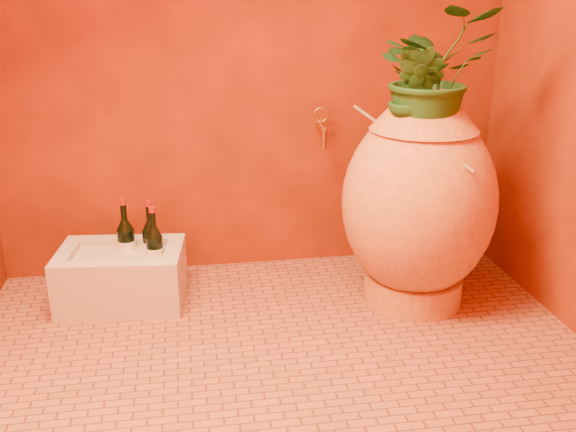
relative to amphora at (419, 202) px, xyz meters
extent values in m
plane|color=#9A4F32|center=(-0.67, -0.45, -0.48)|extent=(2.50, 2.50, 0.00)
cube|color=#571B04|center=(-0.67, 0.55, 0.77)|extent=(2.50, 0.02, 2.50)
cylinder|color=#CC8739|center=(0.00, 0.00, -0.42)|extent=(0.50, 0.50, 0.13)
ellipsoid|color=#CC8739|center=(0.00, 0.00, -0.01)|extent=(0.77, 0.77, 0.85)
cone|color=#CC8739|center=(0.00, 0.00, 0.39)|extent=(0.53, 0.53, 0.13)
torus|color=#CC8739|center=(0.00, 0.00, 0.46)|extent=(0.32, 0.32, 0.05)
cylinder|color=olive|center=(-0.08, -0.05, 0.27)|extent=(0.42, 0.32, 0.30)
cylinder|color=olive|center=(-0.02, -0.12, 0.31)|extent=(0.25, 0.39, 0.19)
cylinder|color=olive|center=(0.10, -0.08, 0.32)|extent=(0.11, 0.35, 0.25)
cube|color=#BBB29B|center=(-1.33, 0.20, -0.37)|extent=(0.59, 0.43, 0.23)
cube|color=#BBB29B|center=(-1.33, 0.35, -0.24)|extent=(0.56, 0.13, 0.03)
cube|color=#BBB29B|center=(-1.33, 0.05, -0.24)|extent=(0.56, 0.13, 0.03)
cube|color=#BBB29B|center=(-1.57, 0.20, -0.24)|extent=(0.10, 0.24, 0.03)
cube|color=#BBB29B|center=(-1.08, 0.20, -0.24)|extent=(0.10, 0.24, 0.03)
cylinder|color=black|center=(-1.17, 0.17, -0.25)|extent=(0.07, 0.07, 0.18)
cone|color=black|center=(-1.17, 0.17, -0.14)|extent=(0.07, 0.07, 0.05)
cylinder|color=black|center=(-1.17, 0.17, -0.08)|extent=(0.03, 0.03, 0.07)
cylinder|color=maroon|center=(-1.17, 0.17, -0.03)|extent=(0.03, 0.03, 0.02)
cylinder|color=silver|center=(-1.17, 0.17, -0.25)|extent=(0.08, 0.08, 0.08)
cylinder|color=black|center=(-1.30, 0.27, -0.25)|extent=(0.08, 0.08, 0.19)
cone|color=black|center=(-1.30, 0.27, -0.13)|extent=(0.08, 0.08, 0.05)
cylinder|color=black|center=(-1.30, 0.27, -0.07)|extent=(0.03, 0.03, 0.07)
cylinder|color=maroon|center=(-1.30, 0.27, -0.02)|extent=(0.03, 0.03, 0.03)
cylinder|color=silver|center=(-1.30, 0.27, -0.25)|extent=(0.08, 0.08, 0.08)
cylinder|color=black|center=(-1.18, 0.24, -0.25)|extent=(0.08, 0.08, 0.18)
cone|color=black|center=(-1.18, 0.24, -0.13)|extent=(0.08, 0.08, 0.05)
cylinder|color=black|center=(-1.18, 0.24, -0.07)|extent=(0.03, 0.03, 0.07)
cylinder|color=maroon|center=(-1.18, 0.24, -0.02)|extent=(0.03, 0.03, 0.03)
cylinder|color=silver|center=(-1.18, 0.24, -0.25)|extent=(0.08, 0.08, 0.08)
cylinder|color=#AC7A27|center=(-0.35, 0.47, 0.25)|extent=(0.03, 0.16, 0.03)
cylinder|color=#AC7A27|center=(-0.35, 0.40, 0.21)|extent=(0.02, 0.02, 0.09)
torus|color=#AC7A27|center=(-0.35, 0.47, 0.31)|extent=(0.08, 0.01, 0.08)
cylinder|color=#AC7A27|center=(-0.35, 0.47, 0.28)|extent=(0.01, 0.01, 0.06)
imported|color=#194619|center=(0.01, -0.02, 0.56)|extent=(0.51, 0.45, 0.54)
imported|color=#194619|center=(-0.07, -0.06, 0.47)|extent=(0.28, 0.29, 0.41)
camera|label=1|loc=(-1.01, -2.56, 0.90)|focal=40.00mm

